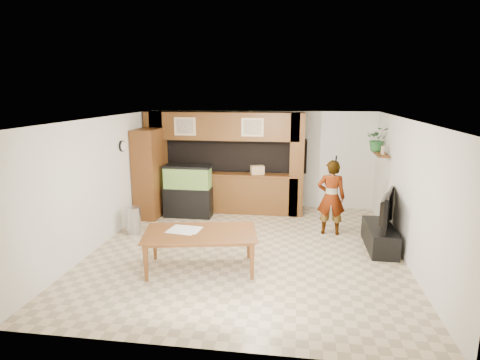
% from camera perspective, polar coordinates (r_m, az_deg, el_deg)
% --- Properties ---
extents(floor, '(6.50, 6.50, 0.00)m').
position_cam_1_polar(floor, '(8.19, 0.95, -9.81)').
color(floor, '#C9B18B').
rests_on(floor, ground).
extents(ceiling, '(6.50, 6.50, 0.00)m').
position_cam_1_polar(ceiling, '(7.59, 1.02, 8.66)').
color(ceiling, white).
rests_on(ceiling, wall_back).
extents(wall_back, '(6.00, 0.00, 6.00)m').
position_cam_1_polar(wall_back, '(10.96, 3.12, 2.98)').
color(wall_back, silver).
rests_on(wall_back, floor).
extents(wall_left, '(0.00, 6.50, 6.50)m').
position_cam_1_polar(wall_left, '(8.68, -19.08, -0.22)').
color(wall_left, silver).
rests_on(wall_left, floor).
extents(wall_right, '(0.00, 6.50, 6.50)m').
position_cam_1_polar(wall_right, '(8.00, 22.84, -1.56)').
color(wall_right, silver).
rests_on(wall_right, floor).
extents(partition, '(4.20, 0.99, 2.60)m').
position_cam_1_polar(partition, '(10.48, -2.36, 2.63)').
color(partition, brown).
rests_on(partition, floor).
extents(wall_clock, '(0.05, 0.25, 0.25)m').
position_cam_1_polar(wall_clock, '(9.45, -16.41, 4.65)').
color(wall_clock, black).
rests_on(wall_clock, wall_left).
extents(wall_shelf, '(0.25, 0.90, 0.04)m').
position_cam_1_polar(wall_shelf, '(9.76, 19.38, 3.50)').
color(wall_shelf, brown).
rests_on(wall_shelf, wall_right).
extents(pantry_cabinet, '(0.55, 0.90, 2.21)m').
position_cam_1_polar(pantry_cabinet, '(10.25, -12.84, 0.91)').
color(pantry_cabinet, brown).
rests_on(pantry_cabinet, floor).
extents(trash_can, '(0.33, 0.33, 0.60)m').
position_cam_1_polar(trash_can, '(9.27, -14.92, -5.56)').
color(trash_can, '#B2B2B7').
rests_on(trash_can, floor).
extents(aquarium, '(1.19, 0.45, 1.32)m').
position_cam_1_polar(aquarium, '(10.14, -7.41, -1.67)').
color(aquarium, black).
rests_on(aquarium, floor).
extents(tv_stand, '(0.51, 1.39, 0.46)m').
position_cam_1_polar(tv_stand, '(8.64, 19.24, -7.67)').
color(tv_stand, black).
rests_on(tv_stand, floor).
extents(television, '(0.53, 1.23, 0.71)m').
position_cam_1_polar(television, '(8.46, 19.52, -3.91)').
color(television, black).
rests_on(television, tv_stand).
extents(photo_frame, '(0.05, 0.14, 0.19)m').
position_cam_1_polar(photo_frame, '(9.57, 19.63, 4.00)').
color(photo_frame, tan).
rests_on(photo_frame, wall_shelf).
extents(potted_plant, '(0.53, 0.46, 0.57)m').
position_cam_1_polar(potted_plant, '(10.03, 18.99, 5.52)').
color(potted_plant, '#255E2B').
rests_on(potted_plant, wall_shelf).
extents(person, '(0.63, 0.44, 1.67)m').
position_cam_1_polar(person, '(9.01, 12.83, -2.43)').
color(person, '#997654').
rests_on(person, floor).
extents(microphone, '(0.04, 0.10, 0.16)m').
position_cam_1_polar(microphone, '(8.68, 13.52, 2.92)').
color(microphone, black).
rests_on(microphone, person).
extents(dining_table, '(2.13, 1.44, 0.69)m').
position_cam_1_polar(dining_table, '(7.22, -5.64, -10.08)').
color(dining_table, brown).
rests_on(dining_table, floor).
extents(newspaper_a, '(0.56, 0.44, 0.01)m').
position_cam_1_polar(newspaper_a, '(7.24, -8.23, -7.13)').
color(newspaper_a, silver).
rests_on(newspaper_a, dining_table).
extents(newspaper_b, '(0.58, 0.45, 0.01)m').
position_cam_1_polar(newspaper_b, '(7.29, -7.76, -6.96)').
color(newspaper_b, silver).
rests_on(newspaper_b, dining_table).
extents(counter_box, '(0.38, 0.31, 0.22)m').
position_cam_1_polar(counter_box, '(10.20, 2.47, 1.43)').
color(counter_box, tan).
rests_on(counter_box, partition).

